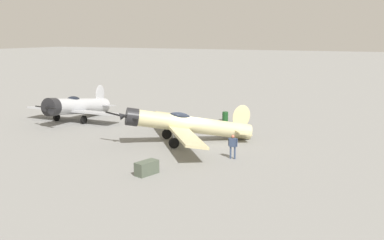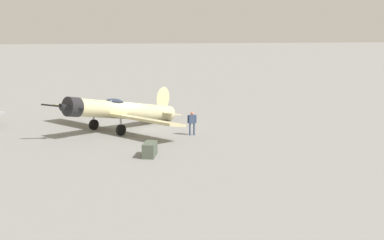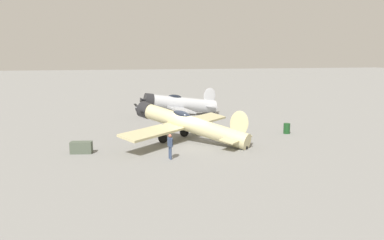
{
  "view_description": "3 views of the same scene",
  "coord_description": "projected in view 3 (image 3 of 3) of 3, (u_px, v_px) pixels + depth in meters",
  "views": [
    {
      "loc": [
        -30.47,
        -15.11,
        8.5
      ],
      "look_at": [
        0.0,
        0.0,
        1.8
      ],
      "focal_mm": 40.95,
      "sensor_mm": 36.0,
      "label": 1
    },
    {
      "loc": [
        -38.26,
        1.15,
        7.65
      ],
      "look_at": [
        -3.01,
        -4.64,
        1.1
      ],
      "focal_mm": 47.69,
      "sensor_mm": 36.0,
      "label": 2
    },
    {
      "loc": [
        -9.37,
        -29.36,
        6.69
      ],
      "look_at": [
        0.0,
        0.0,
        1.8
      ],
      "focal_mm": 36.68,
      "sensor_mm": 36.0,
      "label": 3
    }
  ],
  "objects": [
    {
      "name": "equipment_crate",
      "position": [
        81.0,
        147.0,
        27.74
      ],
      "size": [
        1.62,
        1.06,
        0.84
      ],
      "rotation": [
        0.0,
        0.0,
        2.88
      ],
      "color": "#4C5647",
      "rests_on": "ground_plane"
    },
    {
      "name": "ground_crew_mechanic",
      "position": [
        170.0,
        144.0,
        26.05
      ],
      "size": [
        0.26,
        0.66,
        1.7
      ],
      "rotation": [
        0.0,
        0.0,
        3.2
      ],
      "color": "#384766",
      "rests_on": "ground_plane"
    },
    {
      "name": "airplane_foreground",
      "position": [
        187.0,
        123.0,
        31.53
      ],
      "size": [
        11.07,
        10.25,
        3.07
      ],
      "rotation": [
        0.0,
        0.0,
        2.26
      ],
      "color": "beige",
      "rests_on": "ground_plane"
    },
    {
      "name": "ground_plane",
      "position": [
        192.0,
        142.0,
        31.48
      ],
      "size": [
        400.0,
        400.0,
        0.0
      ],
      "primitive_type": "plane",
      "color": "gray"
    },
    {
      "name": "airplane_mid_apron",
      "position": [
        178.0,
        104.0,
        45.51
      ],
      "size": [
        9.59,
        10.07,
        3.25
      ],
      "rotation": [
        0.0,
        0.0,
        3.17
      ],
      "color": "#B7BABF",
      "rests_on": "ground_plane"
    },
    {
      "name": "fuel_drum",
      "position": [
        287.0,
        128.0,
        34.98
      ],
      "size": [
        0.61,
        0.61,
        0.93
      ],
      "color": "#19471E",
      "rests_on": "ground_plane"
    }
  ]
}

